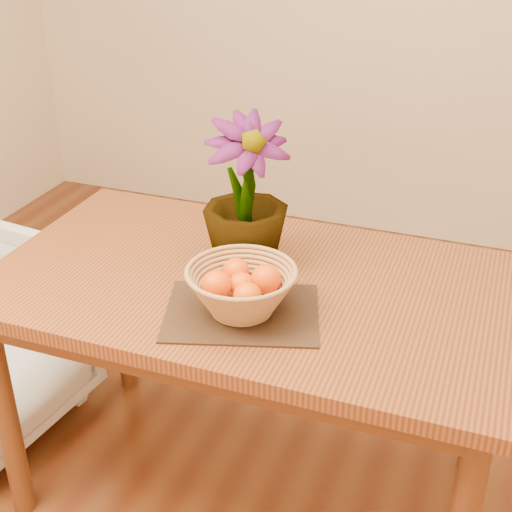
% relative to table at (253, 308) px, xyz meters
% --- Properties ---
extents(table, '(1.40, 0.80, 0.75)m').
position_rel_table_xyz_m(table, '(0.00, 0.00, 0.00)').
color(table, brown).
rests_on(table, floor).
extents(placemat, '(0.44, 0.38, 0.01)m').
position_rel_table_xyz_m(placemat, '(0.03, -0.16, 0.09)').
color(placemat, '#311E12').
rests_on(placemat, table).
extents(wicker_basket, '(0.27, 0.27, 0.11)m').
position_rel_table_xyz_m(wicker_basket, '(0.03, -0.16, 0.15)').
color(wicker_basket, '#B37A4A').
rests_on(wicker_basket, placemat).
extents(orange_pile, '(0.17, 0.17, 0.07)m').
position_rel_table_xyz_m(orange_pile, '(0.03, -0.16, 0.17)').
color(orange_pile, '#FA4204').
rests_on(orange_pile, wicker_basket).
extents(potted_plant, '(0.32, 0.32, 0.41)m').
position_rel_table_xyz_m(potted_plant, '(-0.05, 0.08, 0.29)').
color(potted_plant, '#144112').
rests_on(potted_plant, table).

